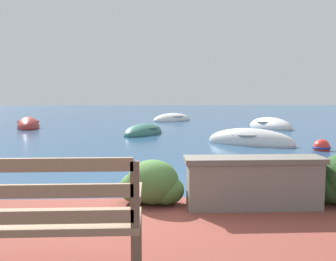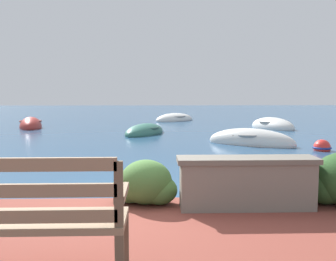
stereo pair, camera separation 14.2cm
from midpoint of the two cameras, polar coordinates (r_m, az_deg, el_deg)
ground_plane at (r=4.97m, az=-5.13°, el=-12.63°), size 80.00×80.00×0.00m
park_bench at (r=2.89m, az=-20.58°, el=-12.02°), size 1.53×0.48×0.93m
stone_wall at (r=4.50m, az=12.78°, el=-7.73°), size 1.62×0.39×0.60m
hedge_clump_left at (r=4.59m, az=-2.63°, el=-8.25°), size 0.80×0.57×0.54m
rowboat_nearest at (r=11.56m, az=12.88°, el=-1.74°), size 2.75×2.23×0.85m
rowboat_mid at (r=14.14m, az=-3.29°, el=-0.28°), size 1.96×2.68×0.68m
rowboat_far at (r=16.91m, az=15.86°, el=0.56°), size 1.98×2.72×0.84m
rowboat_outer at (r=17.58m, az=-19.97°, el=0.62°), size 1.53×2.50×0.84m
rowboat_distant at (r=20.59m, az=1.21°, el=1.67°), size 2.69×2.53×0.73m
mooring_buoy at (r=10.96m, az=22.76°, el=-2.43°), size 0.49×0.49×0.45m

